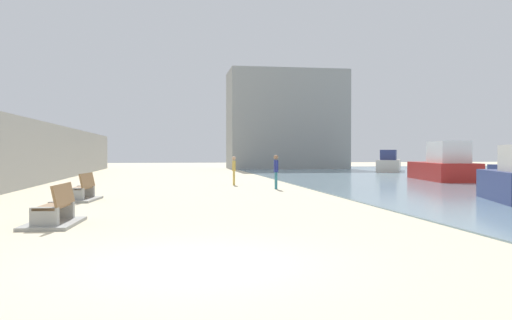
# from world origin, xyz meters

# --- Properties ---
(ground_plane) EXTENTS (120.00, 120.00, 0.00)m
(ground_plane) POSITION_xyz_m (0.00, 18.00, 0.00)
(ground_plane) COLOR beige
(seawall) EXTENTS (0.80, 64.00, 3.38)m
(seawall) POSITION_xyz_m (-7.50, 18.00, 1.69)
(seawall) COLOR #9E9E99
(seawall) RESTS_ON ground
(bench_near) EXTENTS (1.23, 2.16, 0.98)m
(bench_near) POSITION_xyz_m (-3.04, 4.90, 0.23)
(bench_near) COLOR #9E9E99
(bench_near) RESTS_ON ground
(bench_far) EXTENTS (1.33, 2.21, 0.98)m
(bench_far) POSITION_xyz_m (-3.49, 11.40, 0.23)
(bench_far) COLOR #9E9E99
(bench_far) RESTS_ON ground
(person_walking) EXTENTS (0.21, 0.53, 1.51)m
(person_walking) POSITION_xyz_m (2.89, 19.39, 0.86)
(person_walking) COLOR gold
(person_walking) RESTS_ON ground
(person_standing) EXTENTS (0.21, 0.53, 1.59)m
(person_standing) POSITION_xyz_m (4.48, 16.05, 0.92)
(person_standing) COLOR teal
(person_standing) RESTS_ON ground
(boat_far_right) EXTENTS (4.84, 7.48, 1.88)m
(boat_far_right) POSITION_xyz_m (18.57, 36.13, 0.74)
(boat_far_right) COLOR beige
(boat_far_right) RESTS_ON water_bay
(boat_distant) EXTENTS (3.43, 6.93, 2.33)m
(boat_distant) POSITION_xyz_m (15.83, 21.54, 0.88)
(boat_distant) COLOR red
(boat_distant) RESTS_ON water_bay
(harbor_building) EXTENTS (12.00, 6.00, 10.09)m
(harbor_building) POSITION_xyz_m (11.47, 46.00, 5.05)
(harbor_building) COLOR gray
(harbor_building) RESTS_ON ground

